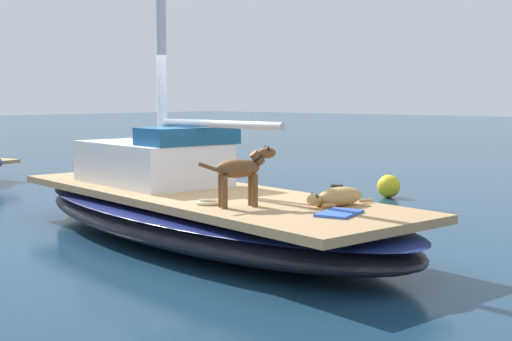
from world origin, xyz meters
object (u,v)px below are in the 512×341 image
at_px(deck_winch, 337,194).
at_px(deck_towel, 339,213).
at_px(coiled_rope, 210,202).
at_px(sailboat_main, 200,215).
at_px(dog_brown, 242,170).
at_px(mooring_buoy, 389,186).
at_px(dog_tan, 338,197).

xyz_separation_m(deck_winch, deck_towel, (-0.75, -0.56, -0.08)).
bearing_deg(deck_winch, deck_towel, -143.35).
relative_size(coiled_rope, deck_towel, 0.58).
distance_m(sailboat_main, deck_towel, 2.51).
relative_size(dog_brown, mooring_buoy, 1.97).
height_order(sailboat_main, dog_tan, dog_tan).
xyz_separation_m(deck_winch, coiled_rope, (-1.14, 1.01, -0.08)).
distance_m(coiled_rope, deck_towel, 1.62).
bearing_deg(mooring_buoy, dog_tan, -155.29).
bearing_deg(deck_winch, coiled_rope, 138.58).
height_order(deck_winch, deck_towel, deck_winch).
bearing_deg(mooring_buoy, coiled_rope, -169.45).
height_order(coiled_rope, mooring_buoy, coiled_rope).
xyz_separation_m(dog_brown, deck_winch, (1.04, -0.59, -0.32)).
distance_m(deck_winch, deck_towel, 0.94).
relative_size(dog_brown, deck_towel, 1.55).
height_order(dog_brown, dog_tan, dog_brown).
distance_m(sailboat_main, dog_tan, 2.16).
bearing_deg(deck_winch, sailboat_main, 102.95).
bearing_deg(dog_brown, mooring_buoy, 14.66).
distance_m(coiled_rope, mooring_buoy, 6.00).
bearing_deg(dog_tan, deck_towel, -143.42).
bearing_deg(deck_towel, dog_brown, 104.40).
relative_size(deck_towel, mooring_buoy, 1.27).
height_order(dog_tan, deck_winch, dog_tan).
relative_size(deck_winch, coiled_rope, 0.65).
relative_size(sailboat_main, coiled_rope, 23.24).
relative_size(dog_brown, dog_tan, 0.93).
bearing_deg(deck_winch, dog_tan, -143.22).
distance_m(dog_tan, mooring_buoy, 5.53).
xyz_separation_m(dog_tan, deck_winch, (0.26, 0.20, -0.01)).
relative_size(dog_tan, deck_towel, 1.67).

